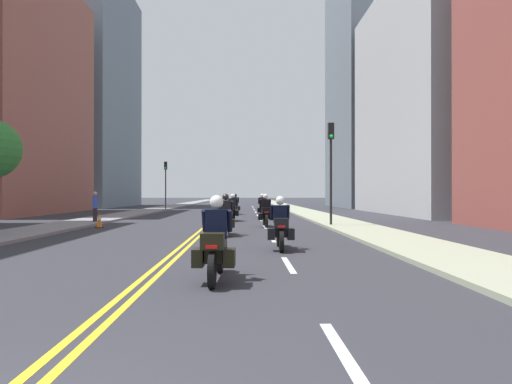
% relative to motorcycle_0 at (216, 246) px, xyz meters
% --- Properties ---
extents(ground_plane, '(264.00, 264.00, 0.00)m').
position_rel_motorcycle_0_xyz_m(ground_plane, '(-1.32, 41.94, -0.66)').
color(ground_plane, '#2B2C32').
extents(sidewalk_left, '(2.67, 144.00, 0.12)m').
position_rel_motorcycle_0_xyz_m(sidewalk_left, '(-8.40, 41.94, -0.60)').
color(sidewalk_left, gray).
rests_on(sidewalk_left, ground).
extents(sidewalk_right, '(2.67, 144.00, 0.12)m').
position_rel_motorcycle_0_xyz_m(sidewalk_right, '(5.76, 41.94, -0.60)').
color(sidewalk_right, '#949C81').
rests_on(sidewalk_right, ground).
extents(centreline_yellow_inner, '(0.12, 132.00, 0.01)m').
position_rel_motorcycle_0_xyz_m(centreline_yellow_inner, '(-1.44, 41.94, -0.66)').
color(centreline_yellow_inner, yellow).
rests_on(centreline_yellow_inner, ground).
extents(centreline_yellow_outer, '(0.12, 132.00, 0.01)m').
position_rel_motorcycle_0_xyz_m(centreline_yellow_outer, '(-1.20, 41.94, -0.66)').
color(centreline_yellow_outer, yellow).
rests_on(centreline_yellow_outer, ground).
extents(lane_dashes_white, '(0.14, 56.40, 0.01)m').
position_rel_motorcycle_0_xyz_m(lane_dashes_white, '(1.55, 22.94, -0.66)').
color(lane_dashes_white, silver).
rests_on(lane_dashes_white, ground).
extents(building_left_1, '(7.45, 17.29, 19.80)m').
position_rel_motorcycle_0_xyz_m(building_left_1, '(-18.27, 28.89, 9.24)').
color(building_left_1, brown).
rests_on(building_left_1, ground).
extents(building_right_1, '(9.52, 19.15, 18.65)m').
position_rel_motorcycle_0_xyz_m(building_right_1, '(16.67, 28.49, 8.66)').
color(building_right_1, '#AEAEB1').
rests_on(building_right_1, ground).
extents(building_left_2, '(7.18, 18.38, 28.44)m').
position_rel_motorcycle_0_xyz_m(building_left_2, '(-18.14, 49.54, 13.56)').
color(building_left_2, slate).
rests_on(building_left_2, ground).
extents(building_right_2, '(6.89, 15.79, 28.84)m').
position_rel_motorcycle_0_xyz_m(building_right_2, '(15.35, 47.49, 13.76)').
color(building_right_2, slate).
rests_on(building_right_2, ground).
extents(motorcycle_0, '(0.77, 2.24, 1.62)m').
position_rel_motorcycle_0_xyz_m(motorcycle_0, '(0.00, 0.00, 0.00)').
color(motorcycle_0, black).
rests_on(motorcycle_0, ground).
extents(motorcycle_1, '(0.77, 2.17, 1.57)m').
position_rel_motorcycle_0_xyz_m(motorcycle_1, '(1.59, 4.77, -0.02)').
color(motorcycle_1, black).
rests_on(motorcycle_1, ground).
extents(motorcycle_2, '(0.78, 2.19, 1.64)m').
position_rel_motorcycle_0_xyz_m(motorcycle_2, '(-0.20, 9.30, -0.00)').
color(motorcycle_2, black).
rests_on(motorcycle_2, ground).
extents(motorcycle_3, '(0.77, 2.14, 1.64)m').
position_rel_motorcycle_0_xyz_m(motorcycle_3, '(1.59, 14.04, 0.00)').
color(motorcycle_3, black).
rests_on(motorcycle_3, ground).
extents(motorcycle_4, '(0.78, 2.19, 1.63)m').
position_rel_motorcycle_0_xyz_m(motorcycle_4, '(-0.16, 18.78, -0.02)').
color(motorcycle_4, black).
rests_on(motorcycle_4, ground).
extents(motorcycle_5, '(0.78, 2.19, 1.66)m').
position_rel_motorcycle_0_xyz_m(motorcycle_5, '(1.81, 23.28, 0.02)').
color(motorcycle_5, black).
rests_on(motorcycle_5, ground).
extents(motorcycle_6, '(0.77, 2.19, 1.63)m').
position_rel_motorcycle_0_xyz_m(motorcycle_6, '(-0.17, 27.50, -0.01)').
color(motorcycle_6, black).
rests_on(motorcycle_6, ground).
extents(traffic_cone_0, '(0.33, 0.33, 0.71)m').
position_rel_motorcycle_0_xyz_m(traffic_cone_0, '(-6.42, 13.50, -0.31)').
color(traffic_cone_0, black).
rests_on(traffic_cone_0, ground).
extents(traffic_light_near, '(0.28, 0.38, 5.15)m').
position_rel_motorcycle_0_xyz_m(traffic_light_near, '(4.82, 13.88, 2.85)').
color(traffic_light_near, black).
rests_on(traffic_light_near, ground).
extents(traffic_light_far, '(0.28, 0.38, 4.90)m').
position_rel_motorcycle_0_xyz_m(traffic_light_far, '(-7.46, 37.96, 2.69)').
color(traffic_light_far, black).
rests_on(traffic_light_far, ground).
extents(pedestrian_0, '(0.35, 0.42, 1.76)m').
position_rel_motorcycle_0_xyz_m(pedestrian_0, '(-7.62, 16.53, 0.25)').
color(pedestrian_0, '#29222C').
rests_on(pedestrian_0, ground).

